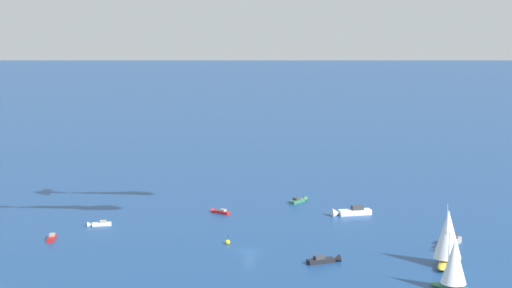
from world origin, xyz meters
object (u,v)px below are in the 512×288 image
(sailboat_outer_ring_b, at_px, (448,237))
(motorboat_far_stbd, at_px, (325,260))
(motorboat_offshore, at_px, (350,212))
(marker_buoy, at_px, (228,242))
(motorboat_outer_ring_c, at_px, (220,212))
(motorboat_ahead, at_px, (51,238))
(sailboat_near_centre, at_px, (454,265))
(motorboat_mid_cluster, at_px, (299,200))
(motorboat_trailing, at_px, (98,224))
(motorboat_outer_ring_a, at_px, (448,244))

(sailboat_outer_ring_b, bearing_deg, motorboat_far_stbd, 137.39)
(motorboat_offshore, xyz_separation_m, marker_buoy, (-39.36, -3.85, -0.39))
(motorboat_far_stbd, relative_size, motorboat_outer_ring_c, 1.30)
(motorboat_far_stbd, xyz_separation_m, motorboat_ahead, (-36.54, 48.54, -0.12))
(sailboat_near_centre, relative_size, sailboat_outer_ring_b, 0.83)
(sailboat_near_centre, xyz_separation_m, marker_buoy, (-14.15, 49.49, -4.41))
(sailboat_near_centre, xyz_separation_m, motorboat_ahead, (-43.17, 75.07, -4.39))
(sailboat_near_centre, xyz_separation_m, motorboat_far_stbd, (-6.63, 26.53, -4.27))
(sailboat_outer_ring_b, distance_m, motorboat_outer_ring_c, 64.64)
(motorboat_far_stbd, distance_m, motorboat_offshore, 41.63)
(motorboat_offshore, height_order, motorboat_mid_cluster, motorboat_offshore)
(motorboat_ahead, distance_m, sailboat_outer_ring_b, 84.32)
(sailboat_near_centre, relative_size, marker_buoy, 5.01)
(sailboat_outer_ring_b, bearing_deg, motorboat_trailing, 119.70)
(motorboat_trailing, xyz_separation_m, motorboat_outer_ring_c, (29.84, -6.52, -0.02))
(motorboat_offshore, height_order, motorboat_outer_ring_c, motorboat_offshore)
(motorboat_far_stbd, relative_size, motorboat_outer_ring_a, 0.70)
(sailboat_near_centre, relative_size, motorboat_outer_ring_a, 1.03)
(motorboat_ahead, distance_m, motorboat_mid_cluster, 67.87)
(motorboat_offshore, xyz_separation_m, motorboat_outer_ring_c, (-24.57, 20.77, -0.36))
(motorboat_outer_ring_c, bearing_deg, sailboat_outer_ring_b, -80.93)
(motorboat_far_stbd, distance_m, motorboat_mid_cluster, 55.22)
(sailboat_outer_ring_b, bearing_deg, motorboat_outer_ring_c, 99.07)
(motorboat_outer_ring_a, bearing_deg, motorboat_far_stbd, 165.63)
(motorboat_outer_ring_a, bearing_deg, sailboat_near_centre, -138.16)
(sailboat_near_centre, bearing_deg, sailboat_outer_ring_b, 44.21)
(motorboat_trailing, bearing_deg, sailboat_outer_ring_b, -60.30)
(motorboat_outer_ring_a, bearing_deg, marker_buoy, 139.80)
(motorboat_mid_cluster, xyz_separation_m, marker_buoy, (-38.78, -22.56, -0.10))
(motorboat_far_stbd, bearing_deg, motorboat_mid_cluster, 55.52)
(motorboat_mid_cluster, bearing_deg, marker_buoy, -149.82)
(motorboat_trailing, xyz_separation_m, motorboat_ahead, (-13.97, -5.56, -0.01))
(motorboat_ahead, xyz_separation_m, marker_buoy, (29.02, -25.58, -0.03))
(sailboat_near_centre, xyz_separation_m, motorboat_outer_ring_a, (21.56, 19.31, -4.03))
(motorboat_ahead, xyz_separation_m, motorboat_outer_ring_a, (64.73, -55.76, 0.36))
(motorboat_offshore, distance_m, motorboat_mid_cluster, 18.71)
(sailboat_near_centre, distance_m, sailboat_outer_ring_b, 15.09)
(marker_buoy, bearing_deg, motorboat_trailing, 115.79)
(motorboat_mid_cluster, distance_m, motorboat_outer_ring_c, 24.08)
(motorboat_mid_cluster, distance_m, sailboat_outer_ring_b, 63.30)
(sailboat_near_centre, distance_m, motorboat_trailing, 85.87)
(motorboat_offshore, bearing_deg, motorboat_trailing, 153.36)
(motorboat_trailing, distance_m, marker_buoy, 34.59)
(motorboat_outer_ring_c, relative_size, marker_buoy, 2.60)
(motorboat_ahead, relative_size, marker_buoy, 2.50)
(motorboat_mid_cluster, relative_size, motorboat_outer_ring_c, 1.19)
(sailboat_near_centre, relative_size, motorboat_offshore, 1.04)
(sailboat_near_centre, distance_m, motorboat_outer_ring_a, 29.22)
(sailboat_near_centre, height_order, motorboat_mid_cluster, sailboat_near_centre)
(sailboat_near_centre, relative_size, motorboat_trailing, 1.89)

